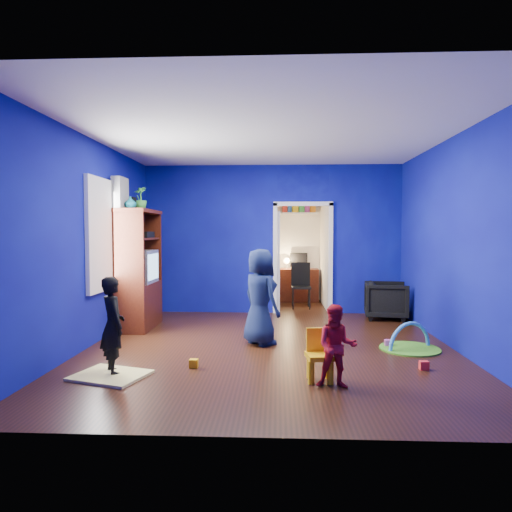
{
  "coord_description": "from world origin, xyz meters",
  "views": [
    {
      "loc": [
        0.1,
        -6.2,
        1.59
      ],
      "look_at": [
        -0.21,
        0.4,
        1.24
      ],
      "focal_mm": 32.0,
      "sensor_mm": 36.0,
      "label": 1
    }
  ],
  "objects_px": {
    "toddler_red": "(337,346)",
    "play_mat": "(410,349)",
    "armchair": "(386,300)",
    "hopper_ball": "(257,328)",
    "folding_chair": "(301,286)",
    "child_black": "(113,325)",
    "kid_chair": "(320,358)",
    "vase": "(130,203)",
    "tv_armoire": "(137,269)",
    "crt_tv": "(139,267)",
    "child_navy": "(260,297)",
    "study_desk": "(299,285)"
  },
  "relations": [
    {
      "from": "toddler_red",
      "to": "play_mat",
      "type": "relative_size",
      "value": 1.06
    },
    {
      "from": "armchair",
      "to": "hopper_ball",
      "type": "distance_m",
      "value": 2.89
    },
    {
      "from": "hopper_ball",
      "to": "folding_chair",
      "type": "xyz_separation_m",
      "value": [
        0.79,
        2.86,
        0.28
      ]
    },
    {
      "from": "armchair",
      "to": "play_mat",
      "type": "height_order",
      "value": "armchair"
    },
    {
      "from": "child_black",
      "to": "kid_chair",
      "type": "relative_size",
      "value": 2.2
    },
    {
      "from": "vase",
      "to": "play_mat",
      "type": "relative_size",
      "value": 0.24
    },
    {
      "from": "toddler_red",
      "to": "armchair",
      "type": "bearing_deg",
      "value": 75.34
    },
    {
      "from": "toddler_red",
      "to": "tv_armoire",
      "type": "relative_size",
      "value": 0.44
    },
    {
      "from": "toddler_red",
      "to": "play_mat",
      "type": "xyz_separation_m",
      "value": [
        1.19,
        1.58,
        -0.42
      ]
    },
    {
      "from": "toddler_red",
      "to": "crt_tv",
      "type": "xyz_separation_m",
      "value": [
        -2.89,
        2.8,
        0.59
      ]
    },
    {
      "from": "folding_chair",
      "to": "play_mat",
      "type": "bearing_deg",
      "value": -68.5
    },
    {
      "from": "tv_armoire",
      "to": "kid_chair",
      "type": "distance_m",
      "value": 3.88
    },
    {
      "from": "crt_tv",
      "to": "hopper_ball",
      "type": "relative_size",
      "value": 1.98
    },
    {
      "from": "tv_armoire",
      "to": "play_mat",
      "type": "relative_size",
      "value": 2.43
    },
    {
      "from": "vase",
      "to": "tv_armoire",
      "type": "height_order",
      "value": "vase"
    },
    {
      "from": "child_navy",
      "to": "vase",
      "type": "distance_m",
      "value": 2.6
    },
    {
      "from": "tv_armoire",
      "to": "hopper_ball",
      "type": "bearing_deg",
      "value": -21.14
    },
    {
      "from": "crt_tv",
      "to": "study_desk",
      "type": "height_order",
      "value": "crt_tv"
    },
    {
      "from": "armchair",
      "to": "toddler_red",
      "type": "height_order",
      "value": "toddler_red"
    },
    {
      "from": "armchair",
      "to": "hopper_ball",
      "type": "bearing_deg",
      "value": 135.57
    },
    {
      "from": "child_black",
      "to": "crt_tv",
      "type": "height_order",
      "value": "crt_tv"
    },
    {
      "from": "child_black",
      "to": "play_mat",
      "type": "xyz_separation_m",
      "value": [
        3.63,
        1.24,
        -0.54
      ]
    },
    {
      "from": "tv_armoire",
      "to": "crt_tv",
      "type": "xyz_separation_m",
      "value": [
        0.04,
        0.0,
        0.04
      ]
    },
    {
      "from": "armchair",
      "to": "study_desk",
      "type": "relative_size",
      "value": 0.85
    },
    {
      "from": "armchair",
      "to": "vase",
      "type": "height_order",
      "value": "vase"
    },
    {
      "from": "child_navy",
      "to": "study_desk",
      "type": "xyz_separation_m",
      "value": [
        0.74,
        4.07,
        -0.3
      ]
    },
    {
      "from": "vase",
      "to": "play_mat",
      "type": "bearing_deg",
      "value": -12.7
    },
    {
      "from": "child_navy",
      "to": "folding_chair",
      "type": "relative_size",
      "value": 1.47
    },
    {
      "from": "child_navy",
      "to": "folding_chair",
      "type": "xyz_separation_m",
      "value": [
        0.74,
        3.11,
        -0.22
      ]
    },
    {
      "from": "child_black",
      "to": "vase",
      "type": "distance_m",
      "value": 2.69
    },
    {
      "from": "hopper_ball",
      "to": "kid_chair",
      "type": "distance_m",
      "value": 1.97
    },
    {
      "from": "kid_chair",
      "to": "study_desk",
      "type": "distance_m",
      "value": 5.64
    },
    {
      "from": "crt_tv",
      "to": "kid_chair",
      "type": "xyz_separation_m",
      "value": [
        2.74,
        -2.6,
        -0.77
      ]
    },
    {
      "from": "tv_armoire",
      "to": "folding_chair",
      "type": "bearing_deg",
      "value": 36.3
    },
    {
      "from": "child_navy",
      "to": "toddler_red",
      "type": "distance_m",
      "value": 1.98
    },
    {
      "from": "hopper_ball",
      "to": "kid_chair",
      "type": "height_order",
      "value": "kid_chair"
    },
    {
      "from": "child_black",
      "to": "toddler_red",
      "type": "xyz_separation_m",
      "value": [
        2.44,
        -0.34,
        -0.12
      ]
    },
    {
      "from": "hopper_ball",
      "to": "study_desk",
      "type": "relative_size",
      "value": 0.4
    },
    {
      "from": "play_mat",
      "to": "tv_armoire",
      "type": "bearing_deg",
      "value": 163.4
    },
    {
      "from": "child_black",
      "to": "tv_armoire",
      "type": "relative_size",
      "value": 0.56
    },
    {
      "from": "child_navy",
      "to": "play_mat",
      "type": "distance_m",
      "value": 2.15
    },
    {
      "from": "crt_tv",
      "to": "folding_chair",
      "type": "bearing_deg",
      "value": 36.69
    },
    {
      "from": "child_black",
      "to": "toddler_red",
      "type": "height_order",
      "value": "child_black"
    },
    {
      "from": "child_black",
      "to": "study_desk",
      "type": "distance_m",
      "value": 5.98
    },
    {
      "from": "study_desk",
      "to": "folding_chair",
      "type": "xyz_separation_m",
      "value": [
        0.0,
        -0.96,
        0.09
      ]
    },
    {
      "from": "vase",
      "to": "study_desk",
      "type": "relative_size",
      "value": 0.22
    },
    {
      "from": "vase",
      "to": "crt_tv",
      "type": "xyz_separation_m",
      "value": [
        0.04,
        0.3,
        -1.04
      ]
    },
    {
      "from": "study_desk",
      "to": "play_mat",
      "type": "bearing_deg",
      "value": -73.03
    },
    {
      "from": "toddler_red",
      "to": "folding_chair",
      "type": "relative_size",
      "value": 0.93
    },
    {
      "from": "vase",
      "to": "study_desk",
      "type": "distance_m",
      "value": 4.68
    }
  ]
}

